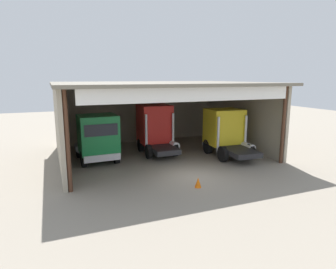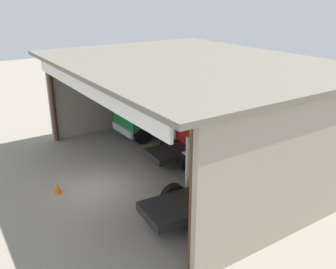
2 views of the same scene
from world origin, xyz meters
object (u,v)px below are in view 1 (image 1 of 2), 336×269
Objects in this scene: truck_red_right_bay at (156,128)px; tool_cart at (166,137)px; truck_green_center_right_bay at (97,137)px; oil_drum at (166,136)px; truck_yellow_center_left_bay at (226,132)px; traffic_cone at (198,182)px.

tool_cart is at bearing 57.13° from truck_red_right_bay.
truck_green_center_right_bay reaches higher than oil_drum.
truck_yellow_center_left_bay is (4.72, -2.73, -0.15)m from truck_red_right_bay.
truck_red_right_bay is at bearing -122.56° from oil_drum.
truck_red_right_bay is 0.95× the size of truck_yellow_center_left_bay.
traffic_cone is (-0.44, -8.02, -1.69)m from truck_red_right_bay.
truck_yellow_center_left_bay is at bearing -27.95° from truck_red_right_bay.
tool_cart is (-0.13, -0.50, 0.04)m from oil_drum.
oil_drum is (-2.46, 6.27, -1.36)m from truck_yellow_center_left_bay.
truck_yellow_center_left_bay reaches higher than truck_green_center_right_bay.
traffic_cone is at bearing -91.02° from truck_red_right_bay.
truck_green_center_right_bay is at bearing 173.69° from truck_yellow_center_left_bay.
truck_green_center_right_bay is 1.02× the size of truck_yellow_center_left_bay.
tool_cart is (6.82, 4.07, -1.28)m from truck_green_center_right_bay.
truck_red_right_bay is at bearing 86.85° from traffic_cone.
truck_green_center_right_bay is at bearing 121.35° from traffic_cone.
truck_red_right_bay is 3.99m from tool_cart.
truck_yellow_center_left_bay is 7.55m from traffic_cone.
truck_red_right_bay is (4.70, 1.04, 0.19)m from truck_green_center_right_bay.
truck_red_right_bay is 5.31× the size of oil_drum.
traffic_cone is (4.26, -6.98, -1.50)m from truck_green_center_right_bay.
truck_yellow_center_left_bay is at bearing -68.60° from oil_drum.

